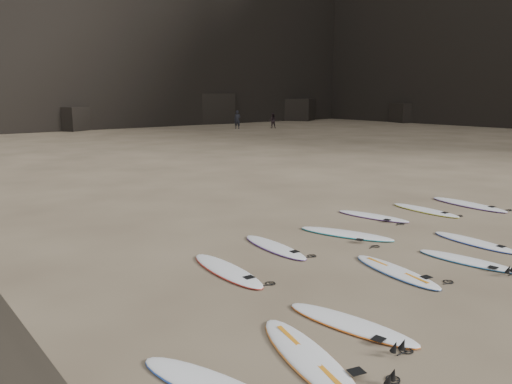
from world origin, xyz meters
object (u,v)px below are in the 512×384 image
person_a (237,120)px  surfboard_0 (309,357)px  surfboard_1 (350,323)px  surfboard_4 (475,242)px  surfboard_8 (373,216)px  surfboard_10 (468,204)px  surfboard_2 (396,271)px  surfboard_5 (227,270)px  person_b (272,121)px  surfboard_3 (467,260)px  surfboard_6 (275,247)px  surfboard_7 (346,233)px  surfboard_9 (425,210)px

person_a → surfboard_0: bearing=-73.0°
surfboard_1 → surfboard_4: (5.94, 1.05, -0.00)m
surfboard_8 → surfboard_10: bearing=-27.1°
surfboard_2 → person_a: 42.55m
surfboard_5 → surfboard_2: bearing=-36.0°
surfboard_5 → surfboard_0: bearing=-104.0°
surfboard_1 → surfboard_5: size_ratio=0.94×
surfboard_0 → person_b: person_b is taller
surfboard_3 → person_b: 42.52m
surfboard_10 → person_a: 37.03m
surfboard_0 → surfboard_10: (11.18, 3.71, 0.00)m
surfboard_5 → surfboard_10: bearing=4.0°
surfboard_4 → surfboard_6: size_ratio=0.97×
surfboard_2 → surfboard_3: (1.82, -0.59, -0.00)m
surfboard_8 → surfboard_10: size_ratio=0.84×
surfboard_2 → surfboard_10: (7.26, 2.35, 0.01)m
surfboard_2 → surfboard_7: (1.34, 2.56, 0.00)m
surfboard_0 → surfboard_6: size_ratio=1.11×
person_a → surfboard_4: bearing=-65.9°
surfboard_2 → surfboard_8: (3.45, 3.35, -0.00)m
surfboard_10 → surfboard_6: bearing=-178.3°
surfboard_3 → surfboard_9: bearing=35.8°
surfboard_1 → surfboard_4: bearing=-0.4°
surfboard_5 → person_a: person_a is taller
surfboard_9 → surfboard_2: bearing=-150.5°
surfboard_2 → surfboard_3: size_ratio=1.05×
surfboard_6 → surfboard_8: bearing=10.7°
surfboard_0 → surfboard_10: surfboard_10 is taller
surfboard_3 → surfboard_7: bearing=91.1°
surfboard_7 → person_b: person_b is taller
surfboard_7 → surfboard_8: bearing=-1.2°
surfboard_8 → surfboard_1: bearing=-156.8°
surfboard_1 → surfboard_8: size_ratio=1.03×
surfboard_8 → person_a: person_a is taller
surfboard_4 → surfboard_1: bearing=-165.9°
surfboard_2 → surfboard_3: 1.92m
surfboard_2 → surfboard_9: (5.40, 2.80, 0.00)m
surfboard_8 → surfboard_9: size_ratio=0.96×
surfboard_5 → person_a: 42.23m
surfboard_7 → person_b: 40.27m
surfboard_4 → surfboard_5: (-6.07, 2.26, 0.00)m
surfboard_9 → surfboard_10: size_ratio=0.88×
surfboard_7 → surfboard_9: size_ratio=1.08×
surfboard_0 → person_b: size_ratio=1.66×
surfboard_9 → person_b: 37.71m
person_a → person_b: bearing=26.3°
surfboard_3 → surfboard_5: size_ratio=0.89×
surfboard_6 → surfboard_9: size_ratio=0.98×
surfboard_2 → surfboard_4: bearing=10.2°
surfboard_0 → surfboard_6: 5.21m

